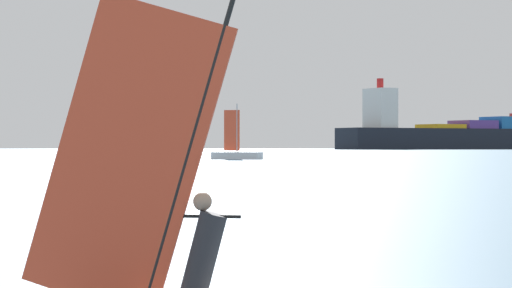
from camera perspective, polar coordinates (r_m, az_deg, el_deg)
windsurfer at (r=13.67m, az=-3.96°, el=-3.65°), size 3.63×1.65×4.04m
cargo_ship at (r=754.44m, az=10.74°, el=0.46°), size 121.38×187.10×42.54m
small_sailboat at (r=172.61m, az=-0.94°, el=-0.50°), size 7.59×4.51×8.16m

